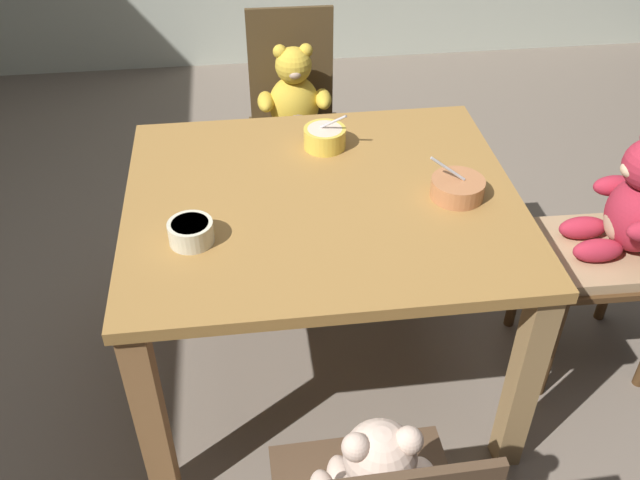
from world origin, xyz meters
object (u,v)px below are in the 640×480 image
porridge_bowl_cream_near_left (191,232)px  porridge_bowl_yellow_far_center (325,137)px  teddy_chair_near_right (624,227)px  teddy_chair_far_center (295,110)px  porridge_bowl_terracotta_near_right (457,188)px  dining_table (322,228)px

porridge_bowl_cream_near_left → porridge_bowl_yellow_far_center: 0.59m
teddy_chair_near_right → teddy_chair_far_center: teddy_chair_far_center is taller
porridge_bowl_cream_near_left → porridge_bowl_terracotta_near_right: 0.74m
dining_table → porridge_bowl_terracotta_near_right: bearing=-7.6°
dining_table → teddy_chair_near_right: size_ratio=1.29×
dining_table → porridge_bowl_cream_near_left: porridge_bowl_cream_near_left is taller
porridge_bowl_cream_near_left → porridge_bowl_yellow_far_center: porridge_bowl_yellow_far_center is taller
teddy_chair_near_right → porridge_bowl_cream_near_left: teddy_chair_near_right is taller
teddy_chair_far_center → porridge_bowl_cream_near_left: (-0.36, -1.02, 0.21)m
porridge_bowl_yellow_far_center → porridge_bowl_terracotta_near_right: size_ratio=0.82×
porridge_bowl_yellow_far_center → dining_table: bearing=-99.0°
dining_table → teddy_chair_near_right: bearing=-2.9°
teddy_chair_near_right → teddy_chair_far_center: (-0.92, 0.90, -0.01)m
dining_table → porridge_bowl_cream_near_left: (-0.36, -0.16, 0.14)m
dining_table → porridge_bowl_cream_near_left: 0.42m
teddy_chair_far_center → porridge_bowl_terracotta_near_right: bearing=23.6°
teddy_chair_far_center → porridge_bowl_cream_near_left: size_ratio=7.66×
porridge_bowl_cream_near_left → porridge_bowl_yellow_far_center: (0.40, 0.43, 0.00)m
dining_table → porridge_bowl_yellow_far_center: porridge_bowl_yellow_far_center is taller
teddy_chair_far_center → porridge_bowl_yellow_far_center: 0.63m
porridge_bowl_yellow_far_center → porridge_bowl_cream_near_left: bearing=-133.1°
teddy_chair_far_center → dining_table: bearing=1.1°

